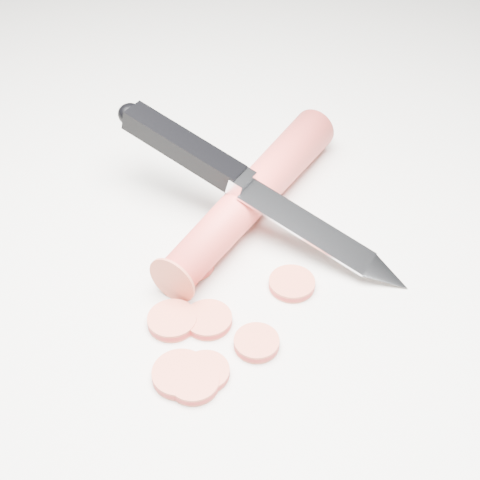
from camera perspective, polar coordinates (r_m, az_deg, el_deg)
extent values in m
plane|color=beige|center=(0.50, -2.19, -2.12)|extent=(2.40, 2.40, 0.00)
cylinder|color=red|center=(0.54, 1.10, 3.91)|extent=(0.17, 0.19, 0.03)
cylinder|color=#CA5239|center=(0.43, -3.96, -11.98)|extent=(0.03, 0.03, 0.01)
cylinder|color=#CA5239|center=(0.44, -2.98, -11.18)|extent=(0.03, 0.03, 0.01)
cylinder|color=#CA5239|center=(0.50, -4.14, -1.98)|extent=(0.03, 0.03, 0.01)
cylinder|color=#CA5239|center=(0.45, 1.42, -8.76)|extent=(0.03, 0.03, 0.01)
cylinder|color=#CA5239|center=(0.49, 4.45, -3.73)|extent=(0.03, 0.03, 0.01)
cylinder|color=#CA5239|center=(0.46, -2.73, -6.81)|extent=(0.03, 0.03, 0.01)
cylinder|color=#CA5239|center=(0.46, -5.80, -6.85)|extent=(0.03, 0.03, 0.01)
cylinder|color=#CA5239|center=(0.44, -5.12, -11.34)|extent=(0.04, 0.04, 0.01)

